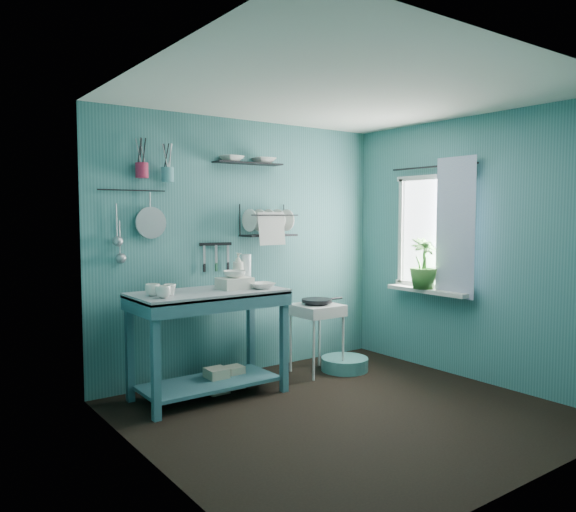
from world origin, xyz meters
TOP-DOWN VIEW (x-y plane):
  - floor at (0.00, 0.00)m, footprint 3.20×3.20m
  - ceiling at (0.00, 0.00)m, footprint 3.20×3.20m
  - wall_back at (0.00, 1.50)m, footprint 3.20×0.00m
  - wall_front at (0.00, -1.50)m, footprint 3.20×0.00m
  - wall_left at (-1.60, 0.00)m, footprint 0.00×3.00m
  - wall_right at (1.60, 0.00)m, footprint 0.00×3.00m
  - work_counter at (-0.68, 1.01)m, footprint 1.35×0.76m
  - mug_left at (-1.16, 0.85)m, footprint 0.12×0.12m
  - mug_mid at (-1.06, 0.95)m, footprint 0.14×0.14m
  - mug_right at (-1.18, 1.01)m, footprint 0.17×0.17m
  - wash_tub at (-0.43, 0.99)m, footprint 0.28×0.22m
  - tub_bowl at (-0.43, 0.99)m, footprint 0.20×0.19m
  - soap_bottle at (-0.26, 1.21)m, footprint 0.11×0.12m
  - water_bottle at (-0.16, 1.23)m, footprint 0.09×0.09m
  - counter_bowl at (-0.23, 0.86)m, footprint 0.22×0.22m
  - hotplate_stand at (0.53, 1.02)m, footprint 0.44×0.44m
  - frying_pan at (0.53, 1.02)m, footprint 0.30×0.30m
  - knife_strip at (-0.35, 1.47)m, footprint 0.32×0.07m
  - dish_rack at (0.19, 1.37)m, footprint 0.58×0.31m
  - upper_shelf at (-0.03, 1.40)m, footprint 0.71×0.22m
  - shelf_bowl_left at (-0.21, 1.40)m, footprint 0.24×0.24m
  - shelf_bowl_right at (0.15, 1.40)m, footprint 0.24×0.24m
  - utensil_cup_magenta at (-1.09, 1.42)m, footprint 0.11×0.11m
  - utensil_cup_teal at (-0.85, 1.42)m, footprint 0.11×0.11m
  - colander at (-1.01, 1.45)m, footprint 0.28×0.03m
  - ladle_outer at (-1.31, 1.46)m, footprint 0.01×0.01m
  - ladle_inner at (-1.28, 1.46)m, footprint 0.01×0.01m
  - hook_rail at (-1.16, 1.47)m, footprint 0.60×0.01m
  - window_glass at (1.59, 0.45)m, footprint 0.00×1.10m
  - windowsill at (1.50, 0.45)m, footprint 0.16×0.95m
  - curtain at (1.52, 0.15)m, footprint 0.00×1.35m
  - curtain_rod at (1.54, 0.45)m, footprint 0.02×1.05m
  - potted_plant at (1.47, 0.49)m, footprint 0.35×0.35m
  - storage_tin_large at (-0.58, 1.06)m, footprint 0.18×0.18m
  - storage_tin_small at (-0.38, 1.09)m, footprint 0.15×0.15m
  - floor_basin at (0.81, 0.93)m, footprint 0.48×0.48m

SIDE VIEW (x-z plane):
  - floor at x=0.00m, z-range 0.00..0.00m
  - floor_basin at x=0.81m, z-range 0.00..0.13m
  - storage_tin_small at x=-0.38m, z-range 0.00..0.20m
  - storage_tin_large at x=-0.58m, z-range 0.00..0.22m
  - hotplate_stand at x=0.53m, z-range 0.00..0.69m
  - work_counter at x=-0.68m, z-range 0.00..0.92m
  - frying_pan at x=0.53m, z-range 0.71..0.74m
  - windowsill at x=1.50m, z-range 0.79..0.83m
  - counter_bowl at x=-0.23m, z-range 0.92..0.98m
  - mug_mid at x=-1.06m, z-range 0.92..1.02m
  - mug_left at x=-1.16m, z-range 0.92..1.02m
  - mug_right at x=-1.18m, z-range 0.92..1.02m
  - wash_tub at x=-0.43m, z-range 0.92..1.02m
  - tub_bowl at x=-0.43m, z-range 1.02..1.08m
  - water_bottle at x=-0.16m, z-range 0.92..1.20m
  - soap_bottle at x=-0.26m, z-range 0.92..1.22m
  - potted_plant at x=1.47m, z-range 0.83..1.34m
  - wall_back at x=0.00m, z-range -0.35..2.85m
  - wall_front at x=0.00m, z-range -0.35..2.85m
  - wall_left at x=-1.60m, z-range -0.25..2.75m
  - wall_right at x=1.60m, z-range -0.25..2.75m
  - knife_strip at x=-0.35m, z-range 1.28..1.31m
  - ladle_inner at x=-1.28m, z-range 1.22..1.52m
  - window_glass at x=1.59m, z-range 0.85..1.95m
  - curtain at x=1.52m, z-range 0.77..2.12m
  - colander at x=-1.01m, z-range 1.36..1.64m
  - ladle_outer at x=-1.31m, z-range 1.37..1.67m
  - dish_rack at x=0.19m, z-range 1.36..1.68m
  - hook_rail at x=-1.16m, z-range 1.78..1.79m
  - utensil_cup_teal at x=-0.85m, z-range 1.86..1.99m
  - utensil_cup_magenta at x=-1.09m, z-range 1.89..2.02m
  - curtain_rod at x=1.54m, z-range 2.04..2.06m
  - upper_shelf at x=-0.03m, z-range 2.06..2.08m
  - shelf_bowl_left at x=-0.21m, z-range 2.05..2.11m
  - shelf_bowl_right at x=0.15m, z-range 2.06..2.12m
  - ceiling at x=0.00m, z-range 2.50..2.50m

